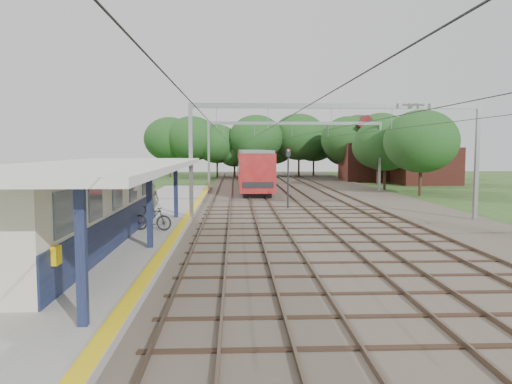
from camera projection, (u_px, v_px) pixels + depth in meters
name	position (u px, v px, depth m)	size (l,w,h in m)	color
ground	(319.00, 298.00, 14.62)	(160.00, 160.00, 0.00)	#2D4C1E
ballast_bed	(307.00, 197.00, 44.64)	(18.00, 90.00, 0.10)	#473D33
platform	(146.00, 223.00, 28.22)	(5.00, 52.00, 0.35)	gray
yellow_stripe	(186.00, 219.00, 28.30)	(0.45, 52.00, 0.01)	yellow
station_building	(82.00, 204.00, 21.03)	(3.41, 18.00, 3.40)	beige
canopy	(102.00, 167.00, 19.94)	(6.40, 20.00, 3.44)	#131B3D
rail_tracks	(279.00, 196.00, 44.52)	(11.80, 88.00, 0.15)	brown
catenary_system	(308.00, 134.00, 39.44)	(17.22, 88.00, 7.00)	gray
tree_band	(279.00, 145.00, 71.20)	(31.72, 30.88, 8.82)	#382619
house_near	(426.00, 160.00, 61.03)	(7.00, 6.12, 7.89)	brown
house_far	(372.00, 157.00, 66.76)	(8.00, 6.12, 8.66)	brown
person	(153.00, 200.00, 29.12)	(0.73, 0.48, 2.01)	beige
bicycle	(152.00, 218.00, 24.48)	(0.56, 1.99, 1.20)	black
train	(251.00, 165.00, 61.29)	(3.14, 39.04, 4.10)	black
signal_post	(288.00, 171.00, 35.52)	(0.34, 0.31, 4.35)	black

